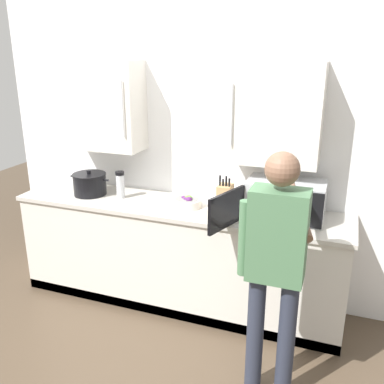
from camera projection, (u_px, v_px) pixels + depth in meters
ground_plane at (137, 358)px, 3.18m from camera, size 9.57×9.57×0.00m
back_wall_tiled at (190, 133)px, 3.70m from camera, size 3.64×0.44×2.83m
counter_unit at (178, 254)px, 3.76m from camera, size 2.89×0.62×0.93m
microwave_oven at (281, 199)px, 3.31m from camera, size 0.75×0.75×0.29m
fruit_bowl at (187, 202)px, 3.56m from camera, size 0.25×0.25×0.10m
thermos_flask at (120, 185)px, 3.75m from camera, size 0.08×0.08×0.24m
knife_block at (225, 198)px, 3.44m from camera, size 0.11×0.15×0.31m
stock_pot at (90, 184)px, 3.85m from camera, size 0.39×0.30×0.23m
person_figure at (276, 259)px, 2.56m from camera, size 0.44×0.64×1.65m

